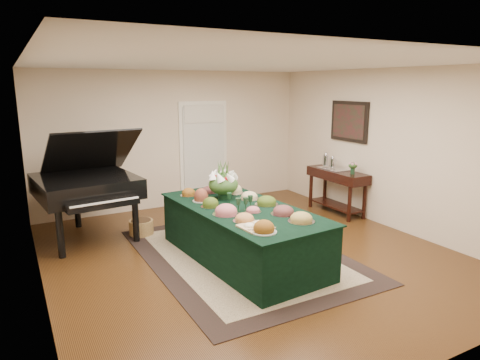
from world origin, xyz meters
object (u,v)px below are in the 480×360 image
buffet_table (242,233)px  floral_centerpiece (223,181)px  mahogany_sideboard (337,180)px  grand_piano (87,185)px

buffet_table → floral_centerpiece: bearing=91.4°
mahogany_sideboard → grand_piano: bearing=169.5°
buffet_table → grand_piano: bearing=131.8°
grand_piano → mahogany_sideboard: (4.42, -0.82, -0.24)m
grand_piano → mahogany_sideboard: grand_piano is taller
floral_centerpiece → grand_piano: grand_piano is taller
mahogany_sideboard → floral_centerpiece: bearing=-168.1°
floral_centerpiece → grand_piano: (-1.72, 1.39, -0.15)m
grand_piano → floral_centerpiece: bearing=-39.0°
buffet_table → grand_piano: size_ratio=1.49×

